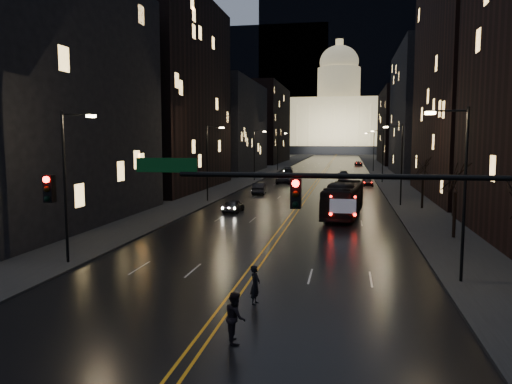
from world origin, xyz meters
The scene contains 36 objects.
ground centered at (0.00, 0.00, 0.00)m, with size 900.00×900.00×0.00m, color black.
road centered at (0.00, 130.00, 0.01)m, with size 20.00×320.00×0.02m, color black.
sidewalk_left centered at (-14.00, 130.00, 0.08)m, with size 8.00×320.00×0.16m, color black.
sidewalk_right centered at (14.00, 130.00, 0.08)m, with size 8.00×320.00×0.16m, color black.
center_line centered at (0.00, 130.00, 0.03)m, with size 0.62×320.00×0.01m, color orange.
building_left_near centered at (-21.00, 22.00, 11.00)m, with size 12.00×28.00×22.00m, color black.
building_left_mid centered at (-21.00, 54.00, 14.00)m, with size 12.00×30.00×28.00m, color black.
building_left_far centered at (-21.00, 92.00, 10.00)m, with size 12.00×34.00×20.00m, color black.
building_left_dist centered at (-21.00, 140.00, 12.00)m, with size 12.00×40.00×24.00m, color black.
building_right_tall centered at (21.00, 50.00, 19.00)m, with size 12.00×30.00×38.00m, color black.
building_right_mid centered at (21.00, 92.00, 13.00)m, with size 12.00×34.00×26.00m, color black.
building_right_dist centered at (21.00, 140.00, 11.00)m, with size 12.00×40.00×22.00m, color black.
mountain_ridge centered at (40.00, 380.00, 65.00)m, with size 520.00×60.00×130.00m, color black.
capitol centered at (0.00, 250.00, 17.15)m, with size 90.00×50.00×58.50m.
traffic_signal centered at (5.91, 0.00, 5.10)m, with size 17.29×0.45×7.00m.
streetlamp_right_near centered at (10.81, 10.00, 5.08)m, with size 2.13×0.25×9.00m.
streetlamp_left_near centered at (-10.81, 10.00, 5.08)m, with size 2.13×0.25×9.00m.
streetlamp_right_mid centered at (10.81, 40.00, 5.08)m, with size 2.13×0.25×9.00m.
streetlamp_left_mid centered at (-10.81, 40.00, 5.08)m, with size 2.13×0.25×9.00m.
streetlamp_right_far centered at (10.81, 70.00, 5.08)m, with size 2.13×0.25×9.00m.
streetlamp_left_far centered at (-10.81, 70.00, 5.08)m, with size 2.13×0.25×9.00m.
streetlamp_right_dist centered at (10.81, 100.00, 5.08)m, with size 2.13×0.25×9.00m.
streetlamp_left_dist centered at (-10.81, 100.00, 5.08)m, with size 2.13×0.25×9.00m.
tree_right_mid centered at (13.00, 22.00, 4.53)m, with size 2.40×2.40×6.65m.
tree_right_far centered at (13.00, 38.00, 4.53)m, with size 2.40×2.40×6.65m.
bus centered at (4.86, 31.65, 1.63)m, with size 2.74×11.70×3.26m, color black.
oncoming_car_a centered at (-6.14, 32.45, 0.68)m, with size 1.61×4.01×1.37m, color black.
oncoming_car_b centered at (-6.48, 49.60, 0.78)m, with size 1.65×4.72×1.55m, color black.
oncoming_car_c centered at (-5.10, 66.11, 0.72)m, with size 2.39×5.17×1.44m, color black.
oncoming_car_d centered at (-7.42, 90.62, 0.74)m, with size 2.06×5.07×1.47m, color black.
receding_car_a centered at (4.42, 52.65, 0.79)m, with size 1.67×4.78×1.58m, color black.
receding_car_b centered at (8.33, 64.01, 0.66)m, with size 1.55×3.86×1.32m, color black.
receding_car_c centered at (4.42, 80.13, 0.65)m, with size 1.82×4.48×1.30m, color black.
receding_car_d centered at (8.21, 125.56, 0.64)m, with size 2.13×4.61×1.28m, color black.
pedestrian_a centered at (1.20, 5.00, 0.89)m, with size 0.65×0.43×1.78m, color black.
pedestrian_b centered at (1.25, 0.75, 0.94)m, with size 0.91×0.50×1.88m, color black.
Camera 1 is at (5.16, -16.40, 7.40)m, focal length 35.00 mm.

